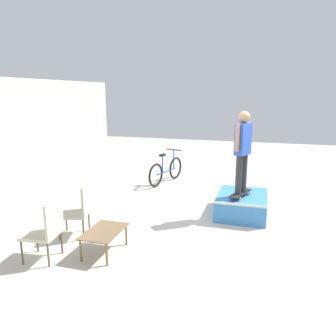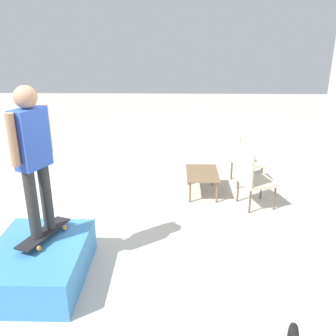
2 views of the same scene
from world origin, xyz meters
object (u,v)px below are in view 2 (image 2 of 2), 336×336
(skateboard_on_ramp, at_px, (44,233))
(coffee_table, at_px, (202,175))
(patio_chair_right, at_px, (252,176))
(skate_ramp_box, at_px, (39,263))
(patio_chair_left, at_px, (242,157))
(person_skater, at_px, (33,151))

(skateboard_on_ramp, relative_size, coffee_table, 0.96)
(skateboard_on_ramp, xyz_separation_m, patio_chair_right, (-1.82, 2.80, 0.01))
(skate_ramp_box, bearing_deg, skateboard_on_ramp, 167.99)
(patio_chair_left, bearing_deg, person_skater, 127.21)
(coffee_table, bearing_deg, person_skater, -41.30)
(skate_ramp_box, bearing_deg, patio_chair_right, 124.90)
(person_skater, distance_m, coffee_table, 3.31)
(skate_ramp_box, relative_size, coffee_table, 1.66)
(coffee_table, relative_size, patio_chair_right, 0.85)
(person_skater, height_order, patio_chair_right, person_skater)
(skateboard_on_ramp, relative_size, patio_chair_left, 0.82)
(coffee_table, height_order, patio_chair_left, patio_chair_left)
(coffee_table, bearing_deg, skateboard_on_ramp, -41.30)
(coffee_table, relative_size, patio_chair_left, 0.85)
(coffee_table, distance_m, patio_chair_left, 0.91)
(person_skater, bearing_deg, patio_chair_left, 159.39)
(patio_chair_right, bearing_deg, skateboard_on_ramp, 106.12)
(patio_chair_left, bearing_deg, skateboard_on_ramp, 127.21)
(skate_ramp_box, distance_m, skateboard_on_ramp, 0.35)
(skate_ramp_box, distance_m, patio_chair_left, 4.09)
(person_skater, xyz_separation_m, patio_chair_left, (-2.77, 2.80, -1.02))
(skate_ramp_box, relative_size, patio_chair_right, 1.42)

